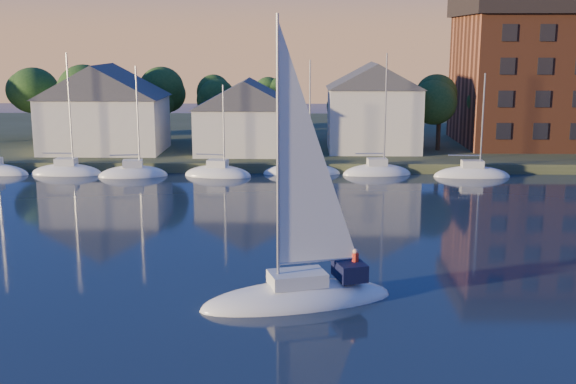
{
  "coord_description": "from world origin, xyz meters",
  "views": [
    {
      "loc": [
        0.06,
        -21.77,
        13.42
      ],
      "look_at": [
        -0.82,
        22.0,
        4.07
      ],
      "focal_mm": 45.0,
      "sensor_mm": 36.0,
      "label": 1
    }
  ],
  "objects_px": {
    "clubhouse_centre": "(247,116)",
    "hero_sailboat": "(300,290)",
    "clubhouse_west": "(104,107)",
    "clubhouse_east": "(374,106)"
  },
  "relations": [
    {
      "from": "clubhouse_west",
      "to": "hero_sailboat",
      "type": "relative_size",
      "value": 0.87
    },
    {
      "from": "clubhouse_east",
      "to": "hero_sailboat",
      "type": "xyz_separation_m",
      "value": [
        -8.03,
        -45.33,
        -5.36
      ]
    },
    {
      "from": "clubhouse_west",
      "to": "hero_sailboat",
      "type": "bearing_deg",
      "value": -63.63
    },
    {
      "from": "clubhouse_centre",
      "to": "clubhouse_east",
      "type": "height_order",
      "value": "clubhouse_east"
    },
    {
      "from": "clubhouse_west",
      "to": "clubhouse_centre",
      "type": "bearing_deg",
      "value": -3.58
    },
    {
      "from": "clubhouse_centre",
      "to": "hero_sailboat",
      "type": "bearing_deg",
      "value": -82.15
    },
    {
      "from": "clubhouse_west",
      "to": "clubhouse_east",
      "type": "height_order",
      "value": "clubhouse_east"
    },
    {
      "from": "clubhouse_centre",
      "to": "hero_sailboat",
      "type": "xyz_separation_m",
      "value": [
        5.97,
        -43.33,
        -4.49
      ]
    },
    {
      "from": "clubhouse_centre",
      "to": "clubhouse_east",
      "type": "relative_size",
      "value": 1.1
    },
    {
      "from": "clubhouse_east",
      "to": "clubhouse_centre",
      "type": "bearing_deg",
      "value": -171.87
    }
  ]
}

